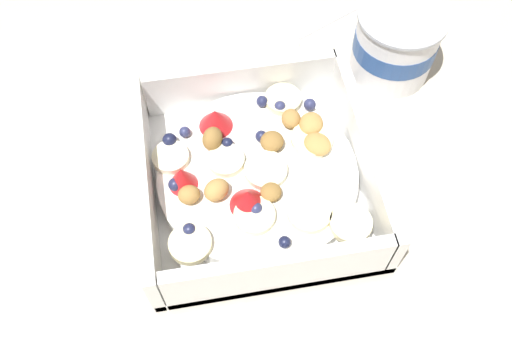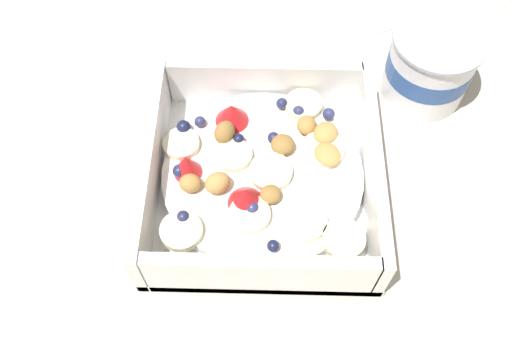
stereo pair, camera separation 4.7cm
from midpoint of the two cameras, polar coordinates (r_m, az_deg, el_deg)
ground_plane at (r=0.49m, az=2.85°, el=-3.77°), size 2.40×2.40×0.00m
fruit_bowl at (r=0.48m, az=2.73°, el=-0.77°), size 0.20×0.20×0.06m
spoon at (r=0.61m, az=10.28°, el=12.69°), size 0.09×0.16×0.01m
yogurt_cup at (r=0.56m, az=19.46°, el=10.05°), size 0.09×0.09×0.07m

